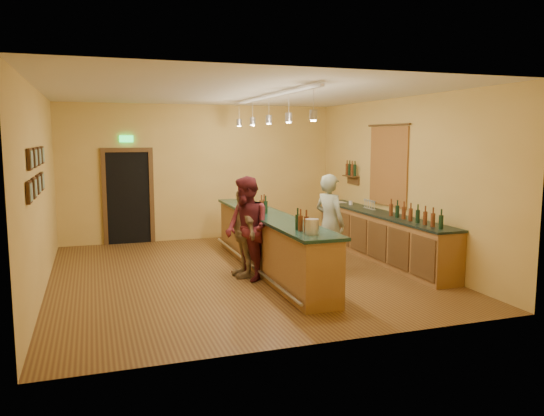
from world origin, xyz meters
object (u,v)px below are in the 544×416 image
object	(u,v)px
customer_a	(247,229)
customer_b	(243,233)
back_counter	(381,235)
tasting_bar	(269,238)
bar_stool	(269,225)
bartender	(330,223)

from	to	relation	value
customer_a	customer_b	xyz separation A→B (m)	(0.00, 0.24, -0.11)
back_counter	tasting_bar	size ratio (longest dim) A/B	0.89
tasting_bar	customer_b	distance (m)	0.62
tasting_bar	bar_stool	xyz separation A→B (m)	(0.66, 1.99, -0.11)
tasting_bar	back_counter	bearing A→B (deg)	4.27
back_counter	bartender	size ratio (longest dim) A/B	2.55
tasting_bar	customer_a	size ratio (longest dim) A/B	2.86
tasting_bar	bar_stool	distance (m)	2.10
back_counter	bartender	distance (m)	1.58
back_counter	bar_stool	bearing A→B (deg)	134.33
tasting_bar	bar_stool	bearing A→B (deg)	71.70
customer_a	bar_stool	xyz separation A→B (m)	(1.21, 2.46, -0.40)
bartender	bar_stool	bearing A→B (deg)	-13.63
customer_b	bar_stool	xyz separation A→B (m)	(1.21, 2.22, -0.29)
bartender	customer_a	size ratio (longest dim) A/B	1.00
bartender	customer_b	world-z (taller)	bartender
customer_b	bartender	bearing A→B (deg)	78.95
customer_a	back_counter	bearing A→B (deg)	88.38
customer_a	bar_stool	world-z (taller)	customer_a
customer_a	bar_stool	bearing A→B (deg)	139.90
back_counter	bartender	world-z (taller)	bartender
tasting_bar	customer_a	xyz separation A→B (m)	(-0.55, -0.47, 0.28)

